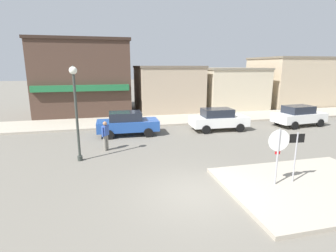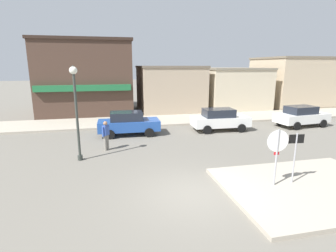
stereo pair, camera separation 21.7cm
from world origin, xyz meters
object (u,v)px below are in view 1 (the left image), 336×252
object	(u,v)px
one_way_sign	(296,152)
lamp_post	(75,100)
parked_car_third	(299,115)
pedestrian_crossing_near	(105,135)
parked_car_second	(218,119)
stop_sign	(278,150)
parked_car_nearest	(127,123)

from	to	relation	value
one_way_sign	lamp_post	world-z (taller)	lamp_post
parked_car_third	pedestrian_crossing_near	bearing A→B (deg)	-169.47
parked_car_second	stop_sign	bearing A→B (deg)	-100.64
lamp_post	parked_car_second	distance (m)	10.24
stop_sign	parked_car_second	xyz separation A→B (m)	(1.68, 8.94, -0.71)
one_way_sign	lamp_post	xyz separation A→B (m)	(-8.24, 4.73, 1.63)
parked_car_nearest	parked_car_second	xyz separation A→B (m)	(6.43, -0.16, 0.00)
lamp_post	parked_car_second	world-z (taller)	lamp_post
parked_car_nearest	lamp_post	bearing A→B (deg)	-121.77
parked_car_second	parked_car_third	distance (m)	6.55
one_way_sign	parked_car_nearest	bearing A→B (deg)	121.56
lamp_post	parked_car_nearest	bearing A→B (deg)	58.23
parked_car_third	pedestrian_crossing_near	size ratio (longest dim) A/B	2.58
stop_sign	pedestrian_crossing_near	world-z (taller)	stop_sign
parked_car_third	pedestrian_crossing_near	world-z (taller)	pedestrian_crossing_near
parked_car_nearest	parked_car_second	bearing A→B (deg)	-1.40
stop_sign	one_way_sign	bearing A→B (deg)	3.21
parked_car_third	one_way_sign	bearing A→B (deg)	-130.30
parked_car_third	parked_car_second	bearing A→B (deg)	178.66
stop_sign	parked_car_third	size ratio (longest dim) A/B	0.55
one_way_sign	parked_car_third	distance (m)	11.47
stop_sign	parked_car_nearest	xyz separation A→B (m)	(-4.75, 9.10, -0.71)
stop_sign	lamp_post	bearing A→B (deg)	147.25
one_way_sign	lamp_post	distance (m)	9.64
stop_sign	lamp_post	distance (m)	8.94
stop_sign	parked_car_second	world-z (taller)	stop_sign
one_way_sign	pedestrian_crossing_near	xyz separation A→B (m)	(-6.98, 6.07, -0.46)
stop_sign	parked_car_nearest	size ratio (longest dim) A/B	0.57
stop_sign	pedestrian_crossing_near	bearing A→B (deg)	135.25
one_way_sign	parked_car_second	world-z (taller)	one_way_sign
parked_car_third	pedestrian_crossing_near	xyz separation A→B (m)	(-14.39, -2.67, 0.06)
stop_sign	lamp_post	world-z (taller)	lamp_post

